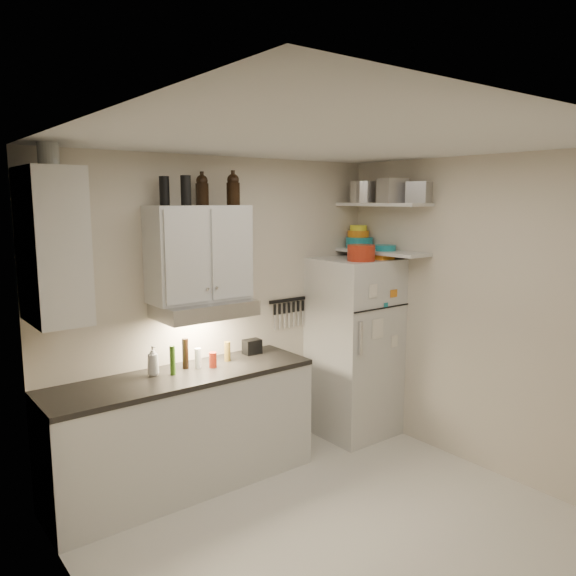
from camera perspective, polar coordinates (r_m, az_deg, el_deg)
floor at (r=4.20m, az=5.22°, el=-23.50°), size 3.20×3.00×0.02m
ceiling at (r=3.57m, az=5.84°, el=14.82°), size 3.20×3.00×0.02m
back_wall at (r=4.85m, az=-6.75°, el=-2.31°), size 3.20×0.02×2.60m
left_wall at (r=2.87m, az=-19.14°, el=-10.73°), size 0.02×3.00×2.60m
right_wall at (r=4.89m, az=19.45°, el=-2.68°), size 0.02×3.00×2.60m
base_cabinet at (r=4.59m, az=-10.57°, el=-14.31°), size 2.10×0.60×0.88m
countertop at (r=4.43m, az=-10.74°, el=-8.83°), size 2.10×0.62×0.04m
upper_cabinet at (r=4.48m, az=-9.02°, el=3.49°), size 0.80×0.33×0.75m
side_cabinet at (r=3.92m, az=-22.82°, el=3.98°), size 0.33×0.55×1.00m
range_hood at (r=4.49m, az=-8.49°, el=-2.10°), size 0.76×0.46×0.12m
fridge at (r=5.43m, az=6.74°, el=-5.96°), size 0.70×0.68×1.70m
shelf_hi at (r=5.30m, az=9.60°, el=8.37°), size 0.30×0.95×0.03m
shelf_lo at (r=5.32m, az=9.48°, el=3.63°), size 0.30×0.95×0.03m
knife_strip at (r=5.22m, az=-0.00°, el=-1.23°), size 0.42×0.02×0.03m
dutch_oven at (r=5.07m, az=7.45°, el=3.56°), size 0.31×0.31×0.14m
book_stack at (r=5.27m, az=9.30°, el=3.32°), size 0.18×0.22×0.07m
spice_jar at (r=5.26m, az=8.75°, el=3.43°), size 0.06×0.06×0.09m
stock_pot at (r=5.43m, az=7.78°, el=9.63°), size 0.33×0.33×0.20m
tin_a at (r=5.17m, az=10.57°, el=9.70°), size 0.25×0.24×0.22m
tin_b at (r=5.09m, az=13.21°, el=9.45°), size 0.23×0.23×0.18m
bowl_teal at (r=5.55m, az=7.26°, el=4.59°), size 0.26×0.26×0.11m
bowl_orange at (r=5.58m, az=7.15°, el=5.49°), size 0.21×0.21×0.06m
bowl_yellow at (r=5.58m, az=7.16°, el=6.09°), size 0.16×0.16×0.05m
plates at (r=5.30m, az=9.78°, el=4.04°), size 0.24×0.24×0.05m
growler_a at (r=4.54m, az=-8.72°, el=9.85°), size 0.10×0.10×0.24m
growler_b at (r=4.56m, az=-5.59°, el=9.97°), size 0.11×0.11×0.25m
thermos_a at (r=4.33m, az=-10.34°, el=9.73°), size 0.10×0.10×0.22m
thermos_b at (r=4.36m, az=-12.45°, el=9.61°), size 0.08×0.08×0.22m
side_jar at (r=3.93m, az=-23.18°, el=12.55°), size 0.15×0.15×0.17m
soap_bottle at (r=4.41m, az=-13.57°, el=-7.01°), size 0.10×0.10×0.26m
pepper_mill at (r=4.70m, az=-6.18°, el=-6.42°), size 0.07×0.07×0.16m
oil_bottle at (r=4.39m, az=-11.65°, el=-7.22°), size 0.04×0.04×0.23m
vinegar_bottle at (r=4.53m, az=-10.39°, el=-6.57°), size 0.07×0.07×0.24m
clear_bottle at (r=4.55m, az=-9.13°, el=-7.04°), size 0.05×0.05×0.16m
red_jar at (r=4.54m, az=-7.64°, el=-7.25°), size 0.06×0.06×0.12m
caddy at (r=4.90m, az=-3.67°, el=-5.97°), size 0.15×0.11×0.13m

